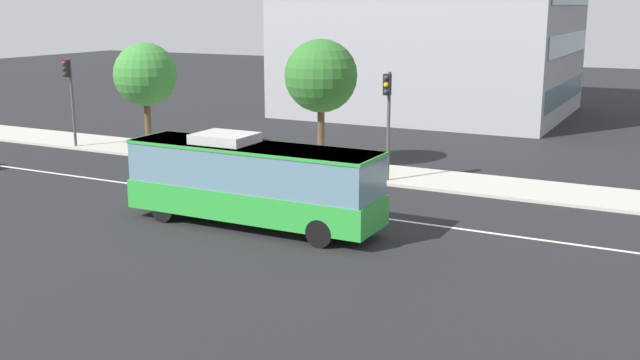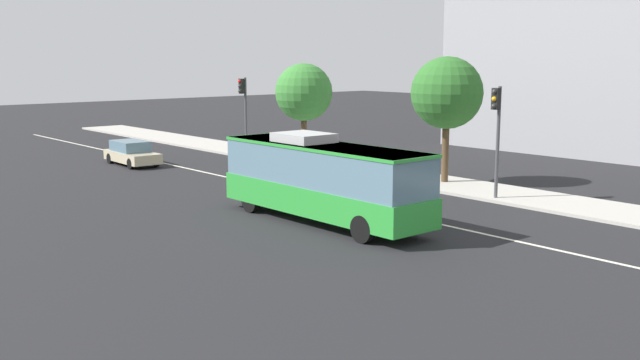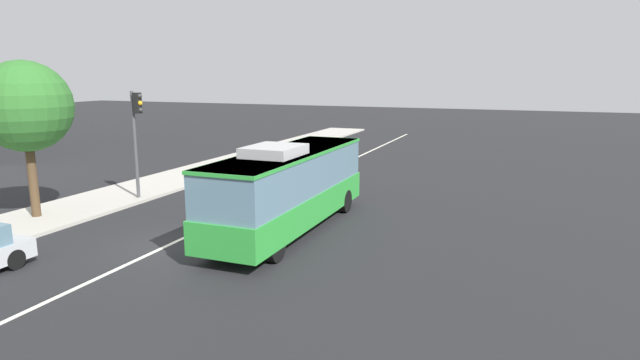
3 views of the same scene
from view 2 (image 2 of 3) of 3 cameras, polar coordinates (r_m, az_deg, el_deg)
name	(u,v)px [view 2 (image 2 of 3)]	position (r m, az deg, el deg)	size (l,w,h in m)	color
ground_plane	(329,200)	(33.34, 0.71, -1.57)	(160.00, 160.00, 0.00)	black
sidewalk_kerb	(430,182)	(38.27, 8.61, -0.12)	(80.00, 3.88, 0.14)	#B2ADA3
lane_centre_line	(329,200)	(33.34, 0.71, -1.56)	(76.00, 0.16, 0.01)	silver
transit_bus	(323,177)	(28.54, 0.23, 0.23)	(10.01, 2.53, 3.46)	green
sedan_beige	(132,153)	(45.61, -14.58, 2.06)	(4.56, 1.96, 1.46)	#C6B793
sedan_silver	(318,164)	(39.49, -0.15, 1.25)	(4.52, 1.86, 1.46)	#B7BABF
traffic_light_near_corner	(244,103)	(47.43, -6.03, 6.04)	(0.32, 0.62, 5.20)	#47474C
traffic_light_mid_block	(497,123)	(33.52, 13.72, 4.37)	(0.33, 0.62, 5.20)	#47474C
street_tree_kerbside_left	(304,93)	(44.82, -1.29, 6.89)	(3.54, 3.54, 6.14)	#4C3823
street_tree_kerbside_centre	(447,93)	(37.50, 9.95, 6.73)	(3.67, 3.67, 6.54)	#4C3823
office_block_background	(629,29)	(57.16, 23.16, 10.88)	(20.14, 17.03, 17.00)	#939399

